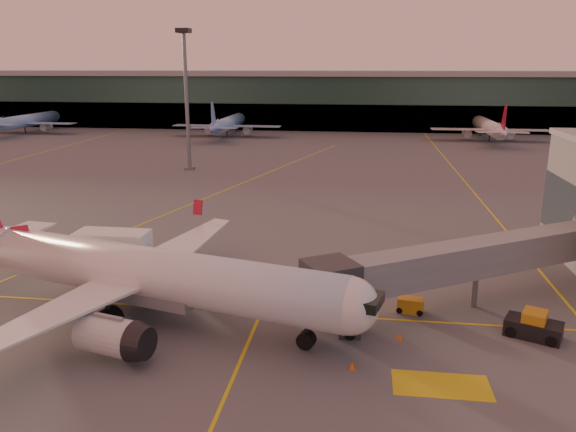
# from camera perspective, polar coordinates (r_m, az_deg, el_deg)

# --- Properties ---
(ground) EXTENTS (600.00, 600.00, 0.00)m
(ground) POSITION_cam_1_polar(r_m,az_deg,el_deg) (42.62, -10.76, -11.98)
(ground) COLOR #4C4F54
(ground) RESTS_ON ground
(taxi_markings) EXTENTS (100.12, 173.00, 0.01)m
(taxi_markings) POSITION_cam_1_polar(r_m,az_deg,el_deg) (85.01, -6.10, 1.94)
(taxi_markings) COLOR gold
(taxi_markings) RESTS_ON ground
(terminal) EXTENTS (400.00, 20.00, 17.60)m
(terminal) POSITION_cam_1_polar(r_m,az_deg,el_deg) (178.42, 3.72, 11.68)
(terminal) COLOR #19382D
(terminal) RESTS_ON ground
(mast_west_near) EXTENTS (2.40, 2.40, 25.60)m
(mast_west_near) POSITION_cam_1_polar(r_m,az_deg,el_deg) (107.08, -10.30, 12.51)
(mast_west_near) COLOR slate
(mast_west_near) RESTS_ON ground
(distant_aircraft_row) EXTENTS (225.00, 34.00, 13.00)m
(distant_aircraft_row) POSITION_cam_1_polar(r_m,az_deg,el_deg) (168.71, -15.67, 7.98)
(distant_aircraft_row) COLOR #81A5D8
(distant_aircraft_row) RESTS_ON ground
(main_airplane) EXTENTS (37.83, 34.47, 11.58)m
(main_airplane) POSITION_cam_1_polar(r_m,az_deg,el_deg) (44.65, -14.99, -5.69)
(main_airplane) COLOR white
(main_airplane) RESTS_ON ground
(jet_bridge) EXTENTS (27.86, 19.07, 5.77)m
(jet_bridge) POSITION_cam_1_polar(r_m,az_deg,el_deg) (48.80, 19.96, -3.99)
(jet_bridge) COLOR slate
(jet_bridge) RESTS_ON ground
(catering_truck) EXTENTS (6.42, 2.91, 4.98)m
(catering_truck) POSITION_cam_1_polar(r_m,az_deg,el_deg) (52.56, -17.23, -3.77)
(catering_truck) COLOR #BA3E1A
(catering_truck) RESTS_ON ground
(gpu_cart) EXTENTS (2.24, 1.60, 1.20)m
(gpu_cart) POSITION_cam_1_polar(r_m,az_deg,el_deg) (46.57, 12.34, -8.86)
(gpu_cart) COLOR #BF8517
(gpu_cart) RESTS_ON ground
(pushback_tug) EXTENTS (4.35, 3.45, 1.98)m
(pushback_tug) POSITION_cam_1_polar(r_m,az_deg,el_deg) (45.27, 23.67, -10.25)
(pushback_tug) COLOR black
(pushback_tug) RESTS_ON ground
(cone_nose) EXTENTS (0.43, 0.43, 0.54)m
(cone_nose) POSITION_cam_1_polar(r_m,az_deg,el_deg) (42.20, 11.28, -11.90)
(cone_nose) COLOR #E3550B
(cone_nose) RESTS_ON ground
(cone_wing_left) EXTENTS (0.50, 0.50, 0.63)m
(cone_wing_left) POSITION_cam_1_polar(r_m,az_deg,el_deg) (62.43, -10.20, -2.79)
(cone_wing_left) COLOR #E3550B
(cone_wing_left) RESTS_ON ground
(cone_fwd) EXTENTS (0.41, 0.41, 0.52)m
(cone_fwd) POSITION_cam_1_polar(r_m,az_deg,el_deg) (38.09, 6.54, -14.85)
(cone_fwd) COLOR #E3550B
(cone_fwd) RESTS_ON ground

